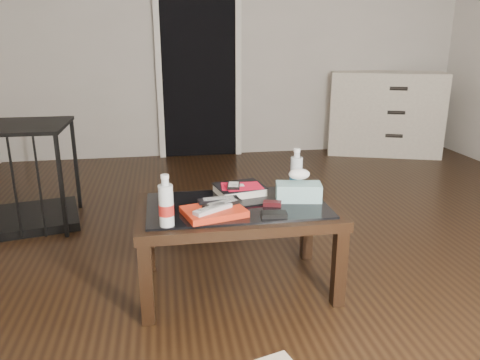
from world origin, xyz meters
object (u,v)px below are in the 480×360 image
Objects in this scene: textbook at (240,189)px; water_bottle_right at (296,170)px; water_bottle_left at (166,200)px; coffee_table at (237,216)px; tissue_box at (298,192)px; pet_crate at (6,194)px; dresser at (384,113)px.

water_bottle_right is (0.31, -0.01, 0.10)m from textbook.
water_bottle_left is 0.80m from water_bottle_right.
coffee_table is 0.19m from textbook.
water_bottle_left reaches higher than coffee_table.
water_bottle_left is 1.03× the size of tissue_box.
pet_crate reaches higher than water_bottle_left.
coffee_table is 3.38m from dresser.
dresser is (2.09, 2.65, 0.05)m from coffee_table.
water_bottle_right is at bearing -39.69° from pet_crate.
pet_crate is 2.05m from water_bottle_right.
pet_crate reaches higher than water_bottle_right.
water_bottle_left is (1.09, -1.31, 0.35)m from pet_crate.
dresser is 5.45× the size of water_bottle_left.
dresser reaches higher than coffee_table.
water_bottle_right is at bearing 89.91° from tissue_box.
pet_crate is 4.23× the size of water_bottle_right.
textbook reaches higher than coffee_table.
coffee_table is at bearing -49.35° from pet_crate.
water_bottle_right is 0.17m from tissue_box.
coffee_table is 4.20× the size of water_bottle_right.
tissue_box is (0.32, 0.01, 0.11)m from coffee_table.
pet_crate is at bearing -137.12° from dresser.
water_bottle_left is at bearing -150.50° from tissue_box.
dresser reaches higher than water_bottle_right.
coffee_table is at bearing -116.17° from textbook.
pet_crate is 2.09m from tissue_box.
dresser is 3.77m from water_bottle_left.
water_bottle_right reaches higher than textbook.
tissue_box reaches higher than coffee_table.
pet_crate is at bearing 135.56° from textbook.
dresser is at bearing 55.10° from water_bottle_right.
coffee_table is 4.20× the size of water_bottle_left.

